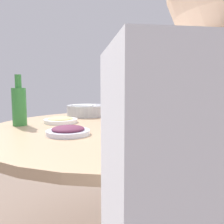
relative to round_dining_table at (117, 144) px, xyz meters
The scene contains 10 objects.
round_dining_table is the anchor object (origin of this frame).
rice_bowl 0.50m from the round_dining_table, 95.99° to the right, with size 0.28×0.28×0.09m.
soup_bowl 0.36m from the round_dining_table, 76.55° to the left, with size 0.30×0.30×0.07m.
dish_shrimp 0.34m from the round_dining_table, 154.45° to the right, with size 0.24×0.24×0.04m.
dish_noodles 0.37m from the round_dining_table, 51.51° to the right, with size 0.20×0.20×0.04m.
dish_eggplant 0.33m from the round_dining_table, 12.07° to the left, with size 0.20×0.20×0.04m.
dish_tofu_braise 0.33m from the round_dining_table, 135.43° to the left, with size 0.22×0.22×0.04m.
green_bottle 0.58m from the round_dining_table, 34.71° to the right, with size 0.08×0.08×0.28m.
tea_cup_near 0.61m from the round_dining_table, 151.74° to the right, with size 0.07×0.07×0.07m, color beige.
tea_cup_far 0.50m from the round_dining_table, 160.63° to the left, with size 0.08×0.08×0.06m, color silver.
Camera 1 is at (0.69, 1.05, 1.00)m, focal length 37.50 mm.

